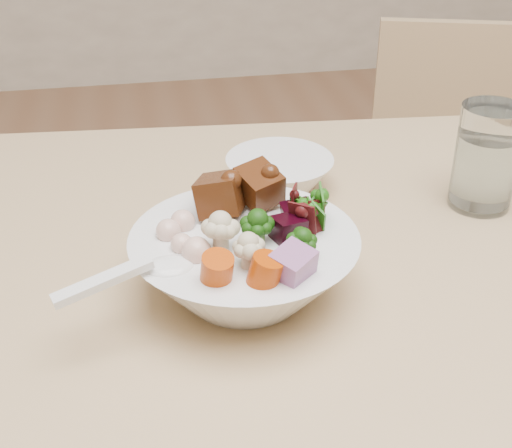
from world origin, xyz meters
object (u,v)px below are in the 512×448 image
chair_far (456,202)px  food_bowl (246,260)px  water_glass (485,161)px  side_bowl (279,175)px

chair_far → food_bowl: bearing=-114.2°
chair_far → water_glass: (-0.24, -0.50, 0.35)m
side_bowl → chair_far: bearing=41.4°
chair_far → side_bowl: chair_far is taller
side_bowl → food_bowl: bearing=-110.9°
food_bowl → side_bowl: food_bowl is taller
chair_far → food_bowl: (-0.55, -0.63, 0.33)m
chair_far → water_glass: water_glass is taller
water_glass → food_bowl: bearing=-157.9°
food_bowl → water_glass: water_glass is taller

